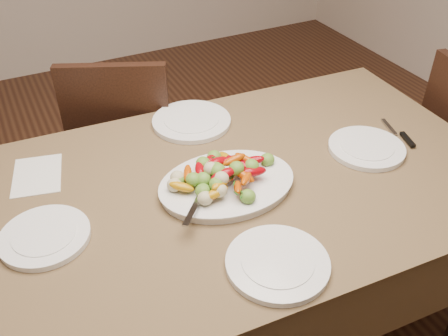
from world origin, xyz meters
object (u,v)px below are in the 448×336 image
chair_far (129,143)px  plate_right (366,148)px  dining_table (224,265)px  serving_platter (227,186)px  plate_far (192,121)px  plate_near (277,263)px  plate_left (45,237)px

chair_far → plate_right: bearing=150.5°
dining_table → serving_platter: 0.39m
dining_table → chair_far: bearing=97.1°
dining_table → chair_far: chair_far is taller
plate_far → plate_near: size_ratio=1.07×
plate_left → plate_far: (0.61, 0.38, 0.00)m
serving_platter → dining_table: bearing=83.6°
plate_near → serving_platter: bearing=85.6°
plate_left → plate_right: size_ratio=0.95×
plate_near → plate_left: bearing=144.7°
serving_platter → plate_far: serving_platter is taller
chair_far → plate_near: size_ratio=3.47×
dining_table → plate_far: bearing=82.0°
plate_left → plate_far: 0.72m
plate_left → plate_far: size_ratio=0.85×
plate_right → dining_table: bearing=174.1°
serving_platter → plate_near: 0.35m
plate_right → plate_far: (-0.47, 0.43, 0.00)m
dining_table → serving_platter: serving_platter is taller
plate_far → plate_near: (-0.08, -0.75, 0.00)m
dining_table → plate_near: size_ratio=6.72×
chair_far → serving_platter: size_ratio=2.26×
plate_right → chair_far: bearing=126.7°
plate_left → plate_right: same height
plate_far → serving_platter: bearing=-97.9°
dining_table → plate_left: 0.68m
plate_far → dining_table: bearing=-98.0°
plate_near → dining_table: bearing=85.5°
dining_table → plate_right: (0.52, -0.05, 0.39)m
serving_platter → plate_left: serving_platter is taller
dining_table → plate_right: plate_right is taller
chair_far → plate_far: chair_far is taller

